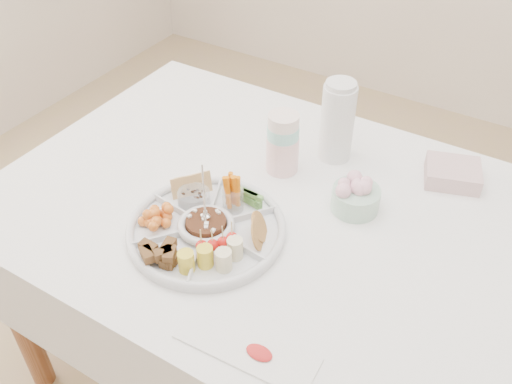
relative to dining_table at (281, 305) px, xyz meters
The scene contains 15 objects.
floor 0.38m from the dining_table, ahead, with size 4.00×4.00×0.00m, color tan.
dining_table is the anchor object (origin of this frame).
party_tray 0.45m from the dining_table, 124.59° to the right, with size 0.38×0.38×0.04m, color silver.
bean_dip 0.46m from the dining_table, 124.59° to the right, with size 0.10×0.10×0.04m, color #43170C.
tortillas 0.44m from the dining_table, 90.17° to the right, with size 0.09×0.09×0.06m, color #AE602D, non-canonical shape.
carrot_cucumber 0.46m from the dining_table, 156.06° to the right, with size 0.11×0.11×0.10m, color orange, non-canonical shape.
pita_raisins 0.49m from the dining_table, 156.87° to the right, with size 0.11×0.11×0.06m, color tan, non-canonical shape.
cherries 0.53m from the dining_table, 137.01° to the right, with size 0.11×0.11×0.05m, color orange, non-canonical shape.
granola_chunks 0.53m from the dining_table, 114.39° to the right, with size 0.11×0.11×0.05m, color brown, non-canonical shape.
banana_tomato 0.51m from the dining_table, 93.94° to the right, with size 0.12×0.12×0.10m, color #E2DD81, non-canonical shape.
cup_stack 0.53m from the dining_table, 121.87° to the left, with size 0.09×0.09×0.25m, color #B7CFB0.
thermos 0.57m from the dining_table, 89.09° to the left, with size 0.09×0.09×0.24m, color white.
flower_bowl 0.46m from the dining_table, 34.11° to the left, with size 0.12×0.12×0.09m, color #9DE0B7.
napkin_stack 0.62m from the dining_table, 46.58° to the left, with size 0.14×0.12×0.05m, color beige.
placemat 0.57m from the dining_table, 71.15° to the right, with size 0.29×0.10×0.01m, color white.
Camera 1 is at (0.51, -0.97, 1.73)m, focal length 40.00 mm.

